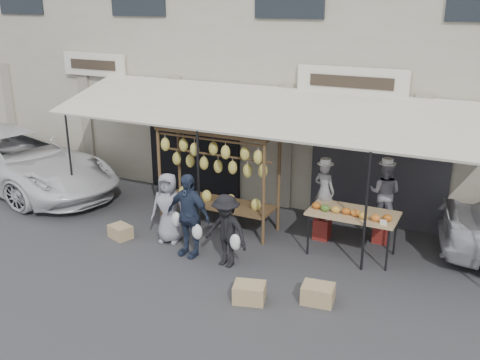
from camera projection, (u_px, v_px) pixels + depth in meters
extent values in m
plane|color=#2D2D30|center=(215.00, 268.00, 10.09)|extent=(90.00, 90.00, 0.00)
cube|color=#A0977F|center=(328.00, 50.00, 14.48)|extent=(24.00, 6.00, 7.00)
cube|color=#232328|center=(378.00, 170.00, 11.70)|extent=(3.00, 0.10, 2.50)
cube|color=black|center=(194.00, 146.00, 13.67)|extent=(2.60, 0.10, 2.50)
cube|color=silver|center=(352.00, 82.00, 11.33)|extent=(2.40, 0.10, 0.60)
cube|color=silver|center=(94.00, 64.00, 14.27)|extent=(2.00, 0.10, 0.60)
cube|color=#BBB7A3|center=(266.00, 110.00, 11.21)|extent=(10.00, 2.34, 0.63)
cylinder|color=black|center=(70.00, 163.00, 12.59)|extent=(0.05, 0.05, 2.30)
cylinder|color=black|center=(199.00, 185.00, 11.12)|extent=(0.05, 0.05, 2.30)
cylinder|color=black|center=(366.00, 213.00, 9.65)|extent=(0.05, 0.05, 2.30)
cylinder|color=#49341D|center=(160.00, 177.00, 11.76)|extent=(0.07, 0.07, 2.20)
cylinder|color=#49341D|center=(264.00, 194.00, 10.71)|extent=(0.07, 0.07, 2.20)
cylinder|color=#49341D|center=(179.00, 167.00, 12.43)|extent=(0.07, 0.07, 2.20)
cylinder|color=#49341D|center=(279.00, 183.00, 11.39)|extent=(0.07, 0.07, 2.20)
cube|color=#49341D|center=(218.00, 130.00, 11.22)|extent=(2.60, 0.90, 0.07)
cylinder|color=#49341D|center=(210.00, 139.00, 10.96)|extent=(2.50, 0.05, 0.05)
cylinder|color=#49341D|center=(225.00, 132.00, 11.55)|extent=(2.50, 0.05, 0.05)
cylinder|color=#49341D|center=(218.00, 155.00, 11.39)|extent=(2.50, 0.05, 0.05)
cube|color=#49341D|center=(219.00, 203.00, 11.75)|extent=(2.50, 0.80, 0.05)
ellipsoid|color=#DBC35A|center=(165.00, 144.00, 11.49)|extent=(0.20, 0.18, 0.30)
ellipsoid|color=#DBC35A|center=(183.00, 145.00, 11.47)|extent=(0.20, 0.18, 0.30)
ellipsoid|color=#DBC35A|center=(195.00, 149.00, 11.19)|extent=(0.20, 0.18, 0.30)
ellipsoid|color=#DBC35A|center=(213.00, 148.00, 11.16)|extent=(0.20, 0.18, 0.30)
ellipsoid|color=#DBC35A|center=(225.00, 152.00, 10.88)|extent=(0.20, 0.18, 0.30)
ellipsoid|color=#DBC35A|center=(245.00, 154.00, 10.86)|extent=(0.20, 0.18, 0.30)
ellipsoid|color=#DBC35A|center=(258.00, 157.00, 10.57)|extent=(0.20, 0.18, 0.30)
ellipsoid|color=#DBC35A|center=(177.00, 159.00, 11.90)|extent=(0.20, 0.18, 0.30)
ellipsoid|color=#DBC35A|center=(190.00, 161.00, 11.76)|extent=(0.20, 0.18, 0.30)
ellipsoid|color=#DBC35A|center=(204.00, 163.00, 11.61)|extent=(0.20, 0.18, 0.30)
ellipsoid|color=#DBC35A|center=(218.00, 166.00, 11.47)|extent=(0.20, 0.18, 0.30)
ellipsoid|color=#DBC35A|center=(233.00, 168.00, 11.32)|extent=(0.20, 0.18, 0.30)
ellipsoid|color=#DBC35A|center=(248.00, 171.00, 11.18)|extent=(0.20, 0.18, 0.30)
ellipsoid|color=#DBC35A|center=(263.00, 171.00, 11.02)|extent=(0.20, 0.18, 0.30)
cube|color=tan|center=(353.00, 213.00, 10.34)|extent=(1.70, 0.90, 0.05)
cylinder|color=black|center=(308.00, 234.00, 10.50)|extent=(0.04, 0.04, 0.85)
cylinder|color=black|center=(387.00, 250.00, 9.85)|extent=(0.04, 0.04, 0.85)
cylinder|color=black|center=(320.00, 221.00, 11.12)|extent=(0.04, 0.04, 0.85)
cylinder|color=black|center=(395.00, 235.00, 10.48)|extent=(0.04, 0.04, 0.85)
ellipsoid|color=#B25919|center=(316.00, 206.00, 10.48)|extent=(0.18, 0.14, 0.14)
ellipsoid|color=#477226|center=(325.00, 208.00, 10.36)|extent=(0.18, 0.14, 0.14)
ellipsoid|color=gold|center=(336.00, 209.00, 10.28)|extent=(0.18, 0.14, 0.14)
ellipsoid|color=#B25919|center=(346.00, 211.00, 10.21)|extent=(0.18, 0.14, 0.14)
ellipsoid|color=orange|center=(355.00, 213.00, 10.12)|extent=(0.18, 0.14, 0.14)
ellipsoid|color=gold|center=(363.00, 216.00, 9.99)|extent=(0.18, 0.14, 0.14)
ellipsoid|color=orange|center=(376.00, 218.00, 9.90)|extent=(0.18, 0.14, 0.14)
ellipsoid|color=#B25919|center=(388.00, 218.00, 9.89)|extent=(0.18, 0.14, 0.14)
imported|color=gray|center=(324.00, 191.00, 10.98)|extent=(0.50, 0.38, 1.23)
imported|color=gray|center=(385.00, 193.00, 10.82)|extent=(0.65, 0.51, 1.31)
imported|color=gray|center=(168.00, 208.00, 10.97)|extent=(0.80, 0.61, 1.48)
imported|color=#263148|center=(188.00, 215.00, 10.36)|extent=(1.02, 0.52, 1.68)
imported|color=black|center=(226.00, 231.00, 9.96)|extent=(0.99, 0.67, 1.43)
cube|color=maroon|center=(322.00, 228.00, 11.26)|extent=(0.41, 0.41, 0.45)
cube|color=maroon|center=(381.00, 232.00, 11.10)|extent=(0.36, 0.36, 0.44)
cube|color=tan|center=(249.00, 293.00, 8.94)|extent=(0.61, 0.53, 0.31)
cube|color=tan|center=(318.00, 294.00, 8.90)|extent=(0.58, 0.47, 0.32)
cube|color=tan|center=(120.00, 232.00, 11.31)|extent=(0.55, 0.48, 0.28)
imported|color=white|center=(11.00, 144.00, 14.49)|extent=(5.55, 3.51, 2.14)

